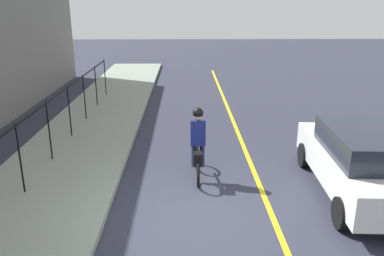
% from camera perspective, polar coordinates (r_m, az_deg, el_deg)
% --- Properties ---
extents(ground_plane, '(80.00, 80.00, 0.00)m').
position_cam_1_polar(ground_plane, '(8.14, 0.43, -13.21)').
color(ground_plane, '#2C2D3C').
extents(lane_line_centre, '(36.00, 0.12, 0.01)m').
position_cam_1_polar(lane_line_centre, '(8.33, 11.79, -12.81)').
color(lane_line_centre, yellow).
rests_on(lane_line_centre, ground).
extents(sidewalk, '(40.00, 3.20, 0.15)m').
position_cam_1_polar(sidewalk, '(8.71, -23.09, -11.99)').
color(sidewalk, gray).
rests_on(sidewalk, ground).
extents(iron_fence, '(19.33, 0.04, 1.60)m').
position_cam_1_polar(iron_fence, '(9.20, -24.14, -1.85)').
color(iron_fence, black).
rests_on(iron_fence, sidewalk).
extents(cyclist_lead, '(1.71, 0.37, 1.83)m').
position_cam_1_polar(cyclist_lead, '(9.49, 0.87, -2.40)').
color(cyclist_lead, black).
rests_on(cyclist_lead, ground).
extents(patrol_sedan, '(4.49, 2.10, 1.58)m').
position_cam_1_polar(patrol_sedan, '(9.54, 23.52, -4.40)').
color(patrol_sedan, white).
rests_on(patrol_sedan, ground).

